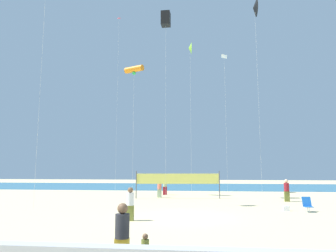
% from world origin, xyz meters
% --- Properties ---
extents(ground_plane, '(120.00, 120.00, 0.00)m').
position_xyz_m(ground_plane, '(0.00, 0.00, 0.00)').
color(ground_plane, beige).
extents(ocean_band, '(120.00, 20.00, 0.01)m').
position_xyz_m(ocean_band, '(0.00, 30.38, 0.00)').
color(ocean_band, teal).
rests_on(ocean_band, ground).
extents(mother_figure, '(0.38, 0.38, 1.66)m').
position_xyz_m(mother_figure, '(-0.97, -9.17, 0.89)').
color(mother_figure, gold).
rests_on(mother_figure, ground).
extents(toddler_figure, '(0.21, 0.21, 0.90)m').
position_xyz_m(toddler_figure, '(-0.34, -9.21, 0.48)').
color(toddler_figure, '#19727A').
rests_on(toddler_figure, ground).
extents(beachgoer_white_shirt, '(0.38, 0.38, 1.65)m').
position_xyz_m(beachgoer_white_shirt, '(-2.55, -1.69, 0.88)').
color(beachgoer_white_shirt, olive).
rests_on(beachgoer_white_shirt, ground).
extents(beachgoer_maroon_shirt, '(0.40, 0.40, 1.76)m').
position_xyz_m(beachgoer_maroon_shirt, '(7.71, 8.96, 0.94)').
color(beachgoer_maroon_shirt, olive).
rests_on(beachgoer_maroon_shirt, ground).
extents(beachgoer_coral_shirt, '(0.38, 0.38, 1.65)m').
position_xyz_m(beachgoer_coral_shirt, '(-2.94, 11.35, 0.88)').
color(beachgoer_coral_shirt, '#99B28C').
rests_on(beachgoer_coral_shirt, ground).
extents(beachgoer_sage_shirt, '(0.41, 0.41, 1.79)m').
position_xyz_m(beachgoer_sage_shirt, '(-2.82, 14.40, 0.95)').
color(beachgoer_sage_shirt, maroon).
rests_on(beachgoer_sage_shirt, ground).
extents(folding_beach_chair, '(0.52, 0.65, 0.89)m').
position_xyz_m(folding_beach_chair, '(7.37, 2.77, 0.47)').
color(folding_beach_chair, '#1959B2').
rests_on(folding_beach_chair, ground).
extents(volleyball_net, '(7.40, 0.78, 2.40)m').
position_xyz_m(volleyball_net, '(-1.18, 10.48, 1.63)').
color(volleyball_net, '#4C4C51').
rests_on(volleyball_net, ground).
extents(beach_handbag, '(0.36, 0.18, 0.29)m').
position_xyz_m(beach_handbag, '(6.20, 3.06, 0.15)').
color(beach_handbag, white).
rests_on(beach_handbag, ground).
extents(kite_orange_tube, '(2.14, 1.38, 12.96)m').
position_xyz_m(kite_orange_tube, '(-5.78, 12.64, 12.62)').
color(kite_orange_tube, silver).
rests_on(kite_orange_tube, ground).
extents(kite_red_diamond, '(0.45, 0.45, 21.65)m').
position_xyz_m(kite_red_diamond, '(-9.26, 18.82, 20.01)').
color(kite_red_diamond, silver).
rests_on(kite_red_diamond, ground).
extents(kite_white_diamond, '(0.99, 0.99, 16.32)m').
position_xyz_m(kite_white_diamond, '(3.78, 19.29, 15.89)').
color(kite_white_diamond, silver).
rests_on(kite_white_diamond, ground).
extents(kite_black_delta, '(0.35, 1.69, 18.63)m').
position_xyz_m(kite_black_delta, '(6.19, 11.25, 17.76)').
color(kite_black_delta, silver).
rests_on(kite_black_delta, ground).
extents(kite_lime_delta, '(0.40, 1.34, 17.01)m').
position_xyz_m(kite_lime_delta, '(-0.25, 16.97, 16.31)').
color(kite_lime_delta, silver).
rests_on(kite_lime_delta, ground).
extents(kite_black_box, '(0.85, 0.85, 17.11)m').
position_xyz_m(kite_black_box, '(-2.18, 9.81, 16.42)').
color(kite_black_box, silver).
rests_on(kite_black_box, ground).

